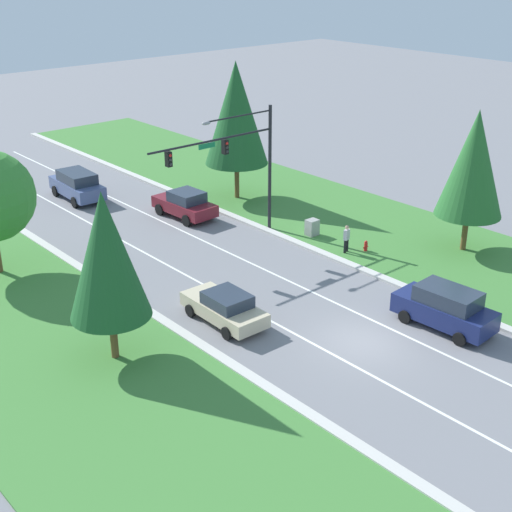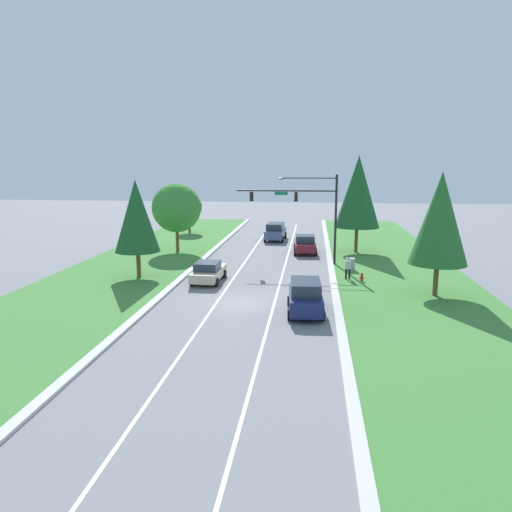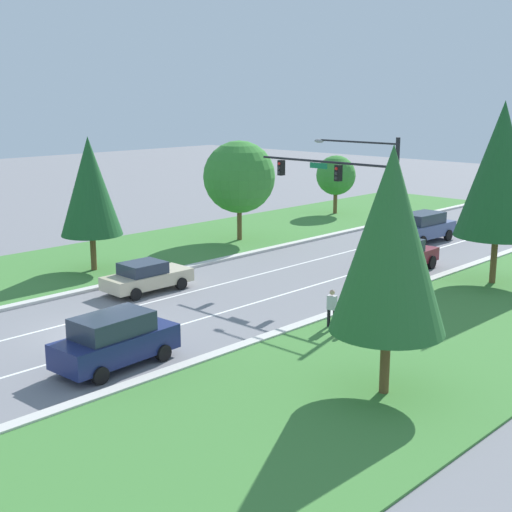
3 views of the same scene
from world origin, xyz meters
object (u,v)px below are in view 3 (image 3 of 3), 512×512
Objects in this scene: slate_blue_suv at (423,227)px; oak_far_left_tree at (336,175)px; conifer_near_right_tree at (500,170)px; conifer_mid_left_tree at (90,186)px; burgundy_sedan at (404,255)px; utility_cabinet at (382,303)px; oak_near_left_tree at (239,177)px; pedestrian at (332,307)px; navy_suv at (115,340)px; traffic_signal_mast at (352,187)px; fire_hydrant at (341,330)px; conifer_far_right_tree at (390,240)px; champagne_sedan at (146,277)px.

oak_far_left_tree is (-11.08, 4.89, 2.17)m from slate_blue_suv.
conifer_near_right_tree is 21.38m from conifer_mid_left_tree.
burgundy_sedan is 4.35× the size of utility_cabinet.
conifer_mid_left_tree is at bearing -138.38° from burgundy_sedan.
oak_near_left_tree is 0.90× the size of conifer_mid_left_tree.
pedestrian is at bearing -67.14° from slate_blue_suv.
navy_suv reaches higher than utility_cabinet.
slate_blue_suv is 4.77× the size of utility_cabinet.
pedestrian is (3.24, -5.62, -4.20)m from traffic_signal_mast.
fire_hydrant is 20.44m from oak_near_left_tree.
oak_near_left_tree reaches higher than navy_suv.
slate_blue_suv is 0.68× the size of conifer_mid_left_tree.
utility_cabinet is 0.13× the size of conifer_far_right_tree.
traffic_signal_mast is 6.40m from utility_cabinet.
conifer_mid_left_tree reaches higher than fire_hydrant.
conifer_mid_left_tree reaches higher than utility_cabinet.
slate_blue_suv reaches higher than burgundy_sedan.
conifer_far_right_tree is at bearing -49.83° from oak_far_left_tree.
fire_hydrant is at bearing -33.10° from oak_near_left_tree.
fire_hydrant is at bearing -55.88° from traffic_signal_mast.
utility_cabinet is at bearing -110.57° from pedestrian.
traffic_signal_mast is 12.98m from conifer_far_right_tree.
slate_blue_suv is 26.02m from conifer_far_right_tree.
conifer_near_right_tree is at bearing -31.63° from oak_far_left_tree.
slate_blue_suv is at bearing 112.13° from fire_hydrant.
oak_near_left_tree is at bearing 145.69° from conifer_far_right_tree.
champagne_sedan is 0.56× the size of conifer_far_right_tree.
utility_cabinet is at bearing 124.47° from conifer_far_right_tree.
conifer_far_right_tree reaches higher than fire_hydrant.
traffic_signal_mast is 7.58m from conifer_near_right_tree.
pedestrian is 0.25× the size of oak_near_left_tree.
navy_suv is at bearing -89.06° from traffic_signal_mast.
pedestrian reaches higher than champagne_sedan.
navy_suv is 2.77× the size of pedestrian.
champagne_sedan is at bearing -155.37° from utility_cabinet.
burgundy_sedan is 8.50m from slate_blue_suv.
slate_blue_suv reaches higher than champagne_sedan.
fire_hydrant is (0.98, -0.61, -0.59)m from pedestrian.
champagne_sedan is 6.48× the size of fire_hydrant.
oak_far_left_tree is at bearing 129.44° from traffic_signal_mast.
champagne_sedan is at bearing -96.80° from slate_blue_suv.
traffic_signal_mast is 12.17× the size of fire_hydrant.
champagne_sedan is at bearing -5.98° from conifer_mid_left_tree.
navy_suv is 12.29m from utility_cabinet.
conifer_mid_left_tree reaches higher than pedestrian.
pedestrian is at bearing -33.17° from oak_near_left_tree.
traffic_signal_mast is 23.13m from oak_far_left_tree.
pedestrian is 7.95m from conifer_far_right_tree.
conifer_mid_left_tree is (-12.66, 7.51, 3.72)m from navy_suv.
utility_cabinet is 27.47m from oak_far_left_tree.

